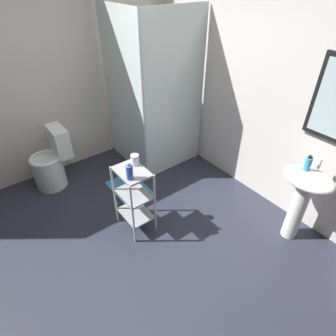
{
  "coord_description": "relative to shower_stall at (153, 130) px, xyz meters",
  "views": [
    {
      "loc": [
        1.65,
        -0.69,
        2.3
      ],
      "look_at": [
        0.19,
        0.43,
        0.96
      ],
      "focal_mm": 29.77,
      "sensor_mm": 36.0,
      "label": 1
    }
  ],
  "objects": [
    {
      "name": "shampoo_bottle_blue",
      "position": [
        1.07,
        -0.99,
        0.35
      ],
      "size": [
        0.06,
        0.06,
        0.18
      ],
      "color": "#3752B6",
      "rests_on": "storage_cart"
    },
    {
      "name": "storage_cart",
      "position": [
        0.98,
        -0.91,
        -0.03
      ],
      "size": [
        0.38,
        0.28,
        0.74
      ],
      "color": "silver",
      "rests_on": "ground_plane"
    },
    {
      "name": "rinse_cup",
      "position": [
        0.91,
        -0.83,
        0.33
      ],
      "size": [
        0.08,
        0.08,
        0.11
      ],
      "primitive_type": "cylinder",
      "color": "silver",
      "rests_on": "storage_cart"
    },
    {
      "name": "hand_soap_bottle",
      "position": [
        2.0,
        0.3,
        0.41
      ],
      "size": [
        0.06,
        0.06,
        0.15
      ],
      "color": "#389ED1",
      "rests_on": "pedestal_sink"
    },
    {
      "name": "pedestal_sink",
      "position": [
        2.06,
        0.29,
        0.12
      ],
      "size": [
        0.46,
        0.37,
        0.81
      ],
      "color": "white",
      "rests_on": "ground_plane"
    },
    {
      "name": "bath_mat",
      "position": [
        0.41,
        -0.67,
        -0.45
      ],
      "size": [
        0.6,
        0.4,
        0.02
      ],
      "primitive_type": "cube",
      "color": "teal",
      "rests_on": "ground_plane"
    },
    {
      "name": "ground_plane",
      "position": [
        1.21,
        -1.23,
        -0.47
      ],
      "size": [
        4.2,
        4.2,
        0.02
      ],
      "primitive_type": "cube",
      "color": "#2A2B3A"
    },
    {
      "name": "wall_back",
      "position": [
        1.22,
        0.62,
        0.79
      ],
      "size": [
        4.2,
        0.14,
        2.5
      ],
      "color": "silver",
      "rests_on": "ground_plane"
    },
    {
      "name": "shower_stall",
      "position": [
        0.0,
        0.0,
        0.0
      ],
      "size": [
        0.92,
        0.92,
        2.0
      ],
      "color": "white",
      "rests_on": "ground_plane"
    },
    {
      "name": "wall_left",
      "position": [
        -0.64,
        -1.23,
        0.79
      ],
      "size": [
        0.1,
        4.2,
        2.5
      ],
      "primitive_type": "cube",
      "color": "silver",
      "rests_on": "ground_plane"
    },
    {
      "name": "toilet",
      "position": [
        -0.27,
        -1.35,
        -0.15
      ],
      "size": [
        0.37,
        0.49,
        0.76
      ],
      "color": "white",
      "rests_on": "ground_plane"
    },
    {
      "name": "sink_faucet",
      "position": [
        2.06,
        0.41,
        0.4
      ],
      "size": [
        0.03,
        0.03,
        0.1
      ],
      "primitive_type": "cylinder",
      "color": "silver",
      "rests_on": "pedestal_sink"
    }
  ]
}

